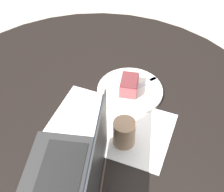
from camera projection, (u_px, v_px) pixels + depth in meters
dining_table at (94, 138)px, 1.10m from camera, size 1.26×1.26×0.76m
paper_document at (111, 125)px, 0.99m from camera, size 0.44×0.38×0.00m
plate at (130, 91)px, 1.09m from camera, size 0.23×0.23×0.01m
cake_slice at (128, 84)px, 1.07m from camera, size 0.10×0.10×0.05m
fork at (141, 85)px, 1.10m from camera, size 0.05×0.17×0.00m
coffee_glass at (124, 133)px, 0.92m from camera, size 0.07×0.07×0.09m
laptop at (69, 175)px, 0.82m from camera, size 0.35×0.36×0.23m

